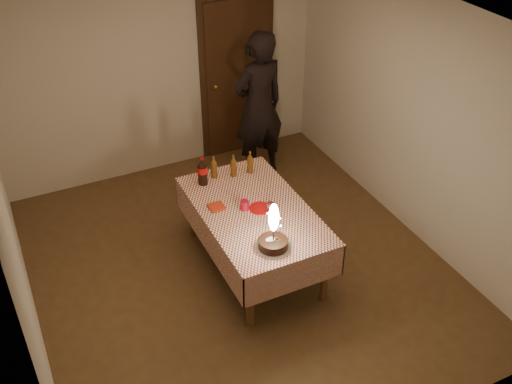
# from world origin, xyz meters

# --- Properties ---
(ground) EXTENTS (4.00, 4.50, 0.01)m
(ground) POSITION_xyz_m (0.00, 0.00, 0.00)
(ground) COLOR brown
(ground) RESTS_ON ground
(room_shell) EXTENTS (4.04, 4.54, 2.62)m
(room_shell) POSITION_xyz_m (0.03, 0.08, 1.65)
(room_shell) COLOR beige
(room_shell) RESTS_ON ground
(dining_table) EXTENTS (1.02, 1.72, 0.72)m
(dining_table) POSITION_xyz_m (0.16, -0.02, 0.62)
(dining_table) COLOR brown
(dining_table) RESTS_ON ground
(birthday_cake) EXTENTS (0.33, 0.33, 0.48)m
(birthday_cake) POSITION_xyz_m (0.07, -0.62, 0.84)
(birthday_cake) COLOR white
(birthday_cake) RESTS_ON dining_table
(red_plate) EXTENTS (0.22, 0.22, 0.01)m
(red_plate) POSITION_xyz_m (0.22, -0.04, 0.72)
(red_plate) COLOR red
(red_plate) RESTS_ON dining_table
(red_cup) EXTENTS (0.08, 0.08, 0.10)m
(red_cup) POSITION_xyz_m (0.08, 0.01, 0.77)
(red_cup) COLOR #A90B24
(red_cup) RESTS_ON dining_table
(clear_cup) EXTENTS (0.07, 0.07, 0.09)m
(clear_cup) POSITION_xyz_m (0.29, -0.12, 0.76)
(clear_cup) COLOR white
(clear_cup) RESTS_ON dining_table
(napkin_stack) EXTENTS (0.15, 0.15, 0.02)m
(napkin_stack) POSITION_xyz_m (-0.16, 0.15, 0.73)
(napkin_stack) COLOR #B02914
(napkin_stack) RESTS_ON dining_table
(cola_bottle) EXTENTS (0.10, 0.10, 0.32)m
(cola_bottle) POSITION_xyz_m (-0.12, 0.61, 0.87)
(cola_bottle) COLOR black
(cola_bottle) RESTS_ON dining_table
(amber_bottle_left) EXTENTS (0.06, 0.06, 0.25)m
(amber_bottle_left) POSITION_xyz_m (0.03, 0.68, 0.83)
(amber_bottle_left) COLOR #59340F
(amber_bottle_left) RESTS_ON dining_table
(amber_bottle_right) EXTENTS (0.06, 0.06, 0.25)m
(amber_bottle_right) POSITION_xyz_m (0.41, 0.59, 0.83)
(amber_bottle_right) COLOR #59340F
(amber_bottle_right) RESTS_ON dining_table
(amber_bottle_mid) EXTENTS (0.06, 0.06, 0.25)m
(amber_bottle_mid) POSITION_xyz_m (0.23, 0.61, 0.83)
(amber_bottle_mid) COLOR #59340F
(amber_bottle_mid) RESTS_ON dining_table
(photographer) EXTENTS (0.74, 0.53, 1.88)m
(photographer) POSITION_xyz_m (0.98, 1.55, 0.94)
(photographer) COLOR black
(photographer) RESTS_ON ground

